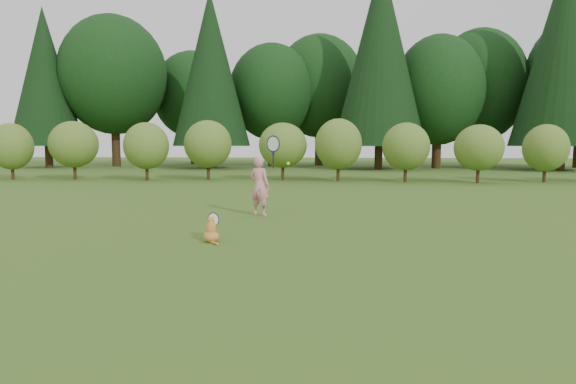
# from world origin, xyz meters

# --- Properties ---
(ground) EXTENTS (100.00, 100.00, 0.00)m
(ground) POSITION_xyz_m (0.00, 0.00, 0.00)
(ground) COLOR #355818
(ground) RESTS_ON ground
(shrub_row) EXTENTS (28.00, 3.00, 2.80)m
(shrub_row) POSITION_xyz_m (0.00, 13.00, 1.40)
(shrub_row) COLOR #436920
(shrub_row) RESTS_ON ground
(woodland_backdrop) EXTENTS (48.00, 10.00, 15.00)m
(woodland_backdrop) POSITION_xyz_m (0.00, 23.00, 7.50)
(woodland_backdrop) COLOR black
(woodland_backdrop) RESTS_ON ground
(child) EXTENTS (0.78, 0.50, 2.01)m
(child) POSITION_xyz_m (-0.58, 2.42, 0.70)
(child) COLOR pink
(child) RESTS_ON ground
(cat) EXTENTS (0.38, 0.63, 0.59)m
(cat) POSITION_xyz_m (-0.95, -0.60, 0.22)
(cat) COLOR orange
(cat) RESTS_ON ground
(tennis_ball) EXTENTS (0.07, 0.07, 0.07)m
(tennis_ball) POSITION_xyz_m (0.14, 1.58, 1.21)
(tennis_ball) COLOR #B2DD1A
(tennis_ball) RESTS_ON ground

